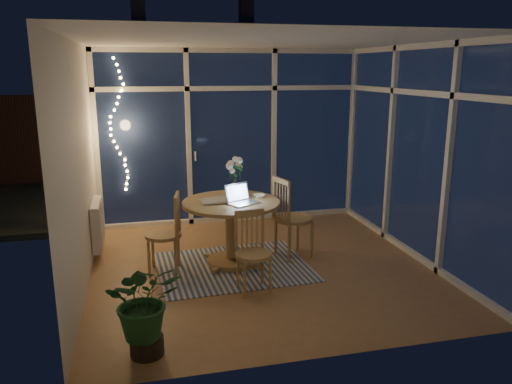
# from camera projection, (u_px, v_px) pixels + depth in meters

# --- Properties ---
(floor) EXTENTS (4.00, 4.00, 0.00)m
(floor) POSITION_uv_depth(u_px,v_px,m) (263.00, 267.00, 5.98)
(floor) COLOR olive
(floor) RESTS_ON ground
(ceiling) EXTENTS (4.00, 4.00, 0.00)m
(ceiling) POSITION_uv_depth(u_px,v_px,m) (264.00, 41.00, 5.36)
(ceiling) COLOR silver
(ceiling) RESTS_ON wall_back
(wall_back) EXTENTS (4.00, 0.04, 2.60)m
(wall_back) POSITION_uv_depth(u_px,v_px,m) (231.00, 137.00, 7.56)
(wall_back) COLOR silver
(wall_back) RESTS_ON floor
(wall_front) EXTENTS (4.00, 0.04, 2.60)m
(wall_front) POSITION_uv_depth(u_px,v_px,m) (329.00, 205.00, 3.78)
(wall_front) COLOR silver
(wall_front) RESTS_ON floor
(wall_left) EXTENTS (0.04, 4.00, 2.60)m
(wall_left) POSITION_uv_depth(u_px,v_px,m) (79.00, 168.00, 5.22)
(wall_left) COLOR silver
(wall_left) RESTS_ON floor
(wall_right) EXTENTS (0.04, 4.00, 2.60)m
(wall_right) POSITION_uv_depth(u_px,v_px,m) (421.00, 153.00, 6.12)
(wall_right) COLOR silver
(wall_right) RESTS_ON floor
(window_wall_back) EXTENTS (4.00, 0.10, 2.60)m
(window_wall_back) POSITION_uv_depth(u_px,v_px,m) (232.00, 137.00, 7.52)
(window_wall_back) COLOR white
(window_wall_back) RESTS_ON floor
(window_wall_right) EXTENTS (0.10, 4.00, 2.60)m
(window_wall_right) POSITION_uv_depth(u_px,v_px,m) (419.00, 153.00, 6.11)
(window_wall_right) COLOR white
(window_wall_right) RESTS_ON floor
(radiator) EXTENTS (0.10, 0.70, 0.58)m
(radiator) POSITION_uv_depth(u_px,v_px,m) (97.00, 224.00, 6.30)
(radiator) COLOR silver
(radiator) RESTS_ON wall_left
(fairy_lights) EXTENTS (0.24, 0.10, 1.85)m
(fairy_lights) POSITION_uv_depth(u_px,v_px,m) (117.00, 126.00, 7.02)
(fairy_lights) COLOR #FFC066
(fairy_lights) RESTS_ON window_wall_back
(garden_patio) EXTENTS (12.00, 6.00, 0.10)m
(garden_patio) POSITION_uv_depth(u_px,v_px,m) (229.00, 181.00, 10.83)
(garden_patio) COLOR black
(garden_patio) RESTS_ON ground
(garden_fence) EXTENTS (11.00, 0.08, 1.80)m
(garden_fence) POSITION_uv_depth(u_px,v_px,m) (202.00, 135.00, 10.96)
(garden_fence) COLOR #361A13
(garden_fence) RESTS_ON ground
(neighbour_roof) EXTENTS (7.00, 3.00, 2.20)m
(neighbour_roof) POSITION_uv_depth(u_px,v_px,m) (198.00, 73.00, 13.55)
(neighbour_roof) COLOR #34363F
(neighbour_roof) RESTS_ON ground
(garden_shrubs) EXTENTS (0.90, 0.90, 0.90)m
(garden_shrubs) POSITION_uv_depth(u_px,v_px,m) (173.00, 176.00, 8.90)
(garden_shrubs) COLOR #16311A
(garden_shrubs) RESTS_ON ground
(rug) EXTENTS (1.84, 1.50, 0.01)m
(rug) POSITION_uv_depth(u_px,v_px,m) (233.00, 267.00, 5.96)
(rug) COLOR beige
(rug) RESTS_ON floor
(dining_table) EXTENTS (1.21, 1.21, 0.79)m
(dining_table) POSITION_uv_depth(u_px,v_px,m) (231.00, 233.00, 5.97)
(dining_table) COLOR #9C7746
(dining_table) RESTS_ON floor
(chair_left) EXTENTS (0.51, 0.51, 0.95)m
(chair_left) POSITION_uv_depth(u_px,v_px,m) (163.00, 233.00, 5.72)
(chair_left) COLOR #9C7746
(chair_left) RESTS_ON floor
(chair_right) EXTENTS (0.59, 0.59, 1.04)m
(chair_right) POSITION_uv_depth(u_px,v_px,m) (294.00, 217.00, 6.19)
(chair_right) COLOR #9C7746
(chair_right) RESTS_ON floor
(chair_front) EXTENTS (0.43, 0.43, 0.88)m
(chair_front) POSITION_uv_depth(u_px,v_px,m) (254.00, 252.00, 5.21)
(chair_front) COLOR #9C7746
(chair_front) RESTS_ON floor
(laptop) EXTENTS (0.42, 0.40, 0.24)m
(laptop) POSITION_uv_depth(u_px,v_px,m) (244.00, 194.00, 5.74)
(laptop) COLOR silver
(laptop) RESTS_ON dining_table
(flower_vase) EXTENTS (0.21, 0.21, 0.21)m
(flower_vase) POSITION_uv_depth(u_px,v_px,m) (236.00, 186.00, 6.18)
(flower_vase) COLOR silver
(flower_vase) RESTS_ON dining_table
(bowl) EXTENTS (0.16, 0.16, 0.04)m
(bowl) POSITION_uv_depth(u_px,v_px,m) (259.00, 196.00, 6.05)
(bowl) COLOR white
(bowl) RESTS_ON dining_table
(newspapers) EXTENTS (0.37, 0.30, 0.02)m
(newspapers) POSITION_uv_depth(u_px,v_px,m) (214.00, 200.00, 5.87)
(newspapers) COLOR silver
(newspapers) RESTS_ON dining_table
(phone) EXTENTS (0.12, 0.08, 0.01)m
(phone) POSITION_uv_depth(u_px,v_px,m) (231.00, 204.00, 5.74)
(phone) COLOR black
(phone) RESTS_ON dining_table
(potted_plant) EXTENTS (0.58, 0.51, 0.76)m
(potted_plant) POSITION_uv_depth(u_px,v_px,m) (145.00, 313.00, 4.05)
(potted_plant) COLOR #1B4D24
(potted_plant) RESTS_ON floor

